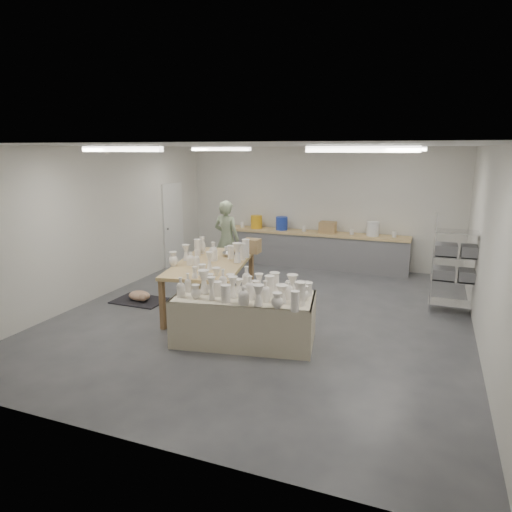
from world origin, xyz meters
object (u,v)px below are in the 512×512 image
at_px(drying_table, 245,315).
at_px(potter, 227,239).
at_px(work_table, 216,260).
at_px(red_stool, 232,262).

distance_m(drying_table, potter, 3.87).
distance_m(work_table, potter, 2.19).
xyz_separation_m(drying_table, red_stool, (-1.85, 3.64, -0.16)).
relative_size(drying_table, work_table, 0.88).
relative_size(drying_table, red_stool, 5.34).
distance_m(drying_table, red_stool, 4.08).
relative_size(drying_table, potter, 1.28).
bearing_deg(work_table, drying_table, -60.23).
height_order(work_table, potter, potter).
relative_size(work_table, red_stool, 6.10).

